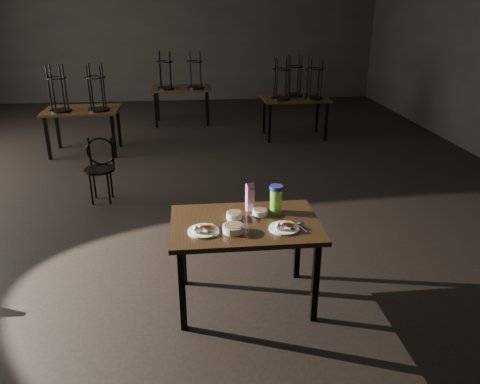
{
  "coord_description": "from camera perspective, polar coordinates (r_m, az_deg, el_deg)",
  "views": [
    {
      "loc": [
        0.29,
        -6.22,
        2.41
      ],
      "look_at": [
        0.69,
        -2.46,
        0.85
      ],
      "focal_mm": 35.0,
      "sensor_mm": 36.0,
      "label": 1
    }
  ],
  "objects": [
    {
      "name": "plate_right",
      "position": [
        3.67,
        5.37,
        -4.23
      ],
      "size": [
        0.24,
        0.24,
        0.08
      ],
      "color": "white",
      "rests_on": "main_table"
    },
    {
      "name": "bowl_far",
      "position": [
        3.89,
        2.44,
        -2.45
      ],
      "size": [
        0.12,
        0.12,
        0.05
      ],
      "color": "white",
      "rests_on": "main_table"
    },
    {
      "name": "bg_table_left",
      "position": [
        8.18,
        -18.78,
        9.52
      ],
      "size": [
        1.2,
        0.8,
        1.48
      ],
      "color": "black",
      "rests_on": "ground"
    },
    {
      "name": "room",
      "position": [
        6.24,
        -9.95,
        21.35
      ],
      "size": [
        12.0,
        12.04,
        3.22
      ],
      "color": "black",
      "rests_on": "ground"
    },
    {
      "name": "bowl_big",
      "position": [
        3.6,
        -0.86,
        -4.46
      ],
      "size": [
        0.16,
        0.16,
        0.06
      ],
      "color": "white",
      "rests_on": "main_table"
    },
    {
      "name": "main_table",
      "position": [
        3.8,
        0.64,
        -4.77
      ],
      "size": [
        1.2,
        0.8,
        0.75
      ],
      "color": "black",
      "rests_on": "ground"
    },
    {
      "name": "juice_carton",
      "position": [
        3.93,
        1.21,
        -0.7
      ],
      "size": [
        0.07,
        0.07,
        0.25
      ],
      "color": "#8B1971",
      "rests_on": "main_table"
    },
    {
      "name": "bentwood_chair",
      "position": [
        6.2,
        -16.67,
        3.26
      ],
      "size": [
        0.39,
        0.38,
        0.8
      ],
      "rotation": [
        0.0,
        0.0,
        -0.07
      ],
      "color": "black",
      "rests_on": "ground"
    },
    {
      "name": "spoon",
      "position": [
        3.77,
        7.3,
        -3.82
      ],
      "size": [
        0.05,
        0.19,
        0.01
      ],
      "color": "silver",
      "rests_on": "main_table"
    },
    {
      "name": "plate_left",
      "position": [
        3.62,
        -4.51,
        -4.57
      ],
      "size": [
        0.24,
        0.24,
        0.08
      ],
      "color": "white",
      "rests_on": "main_table"
    },
    {
      "name": "bg_table_right",
      "position": [
        8.8,
        6.78,
        11.54
      ],
      "size": [
        1.2,
        0.8,
        1.48
      ],
      "color": "black",
      "rests_on": "ground"
    },
    {
      "name": "bg_table_far",
      "position": [
        9.86,
        -7.18,
        12.52
      ],
      "size": [
        1.2,
        0.8,
        1.48
      ],
      "color": "black",
      "rests_on": "ground"
    },
    {
      "name": "bowl_near",
      "position": [
        3.83,
        -0.71,
        -2.84
      ],
      "size": [
        0.13,
        0.13,
        0.05
      ],
      "color": "white",
      "rests_on": "main_table"
    },
    {
      "name": "water_bottle",
      "position": [
        3.89,
        4.4,
        -0.88
      ],
      "size": [
        0.12,
        0.12,
        0.25
      ],
      "color": "#7EF046",
      "rests_on": "main_table"
    }
  ]
}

